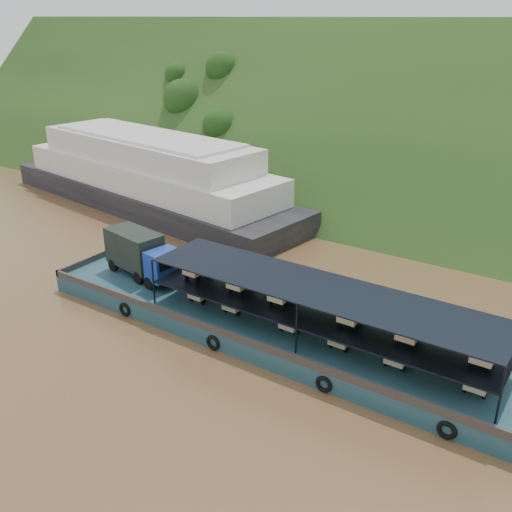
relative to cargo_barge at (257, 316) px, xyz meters
The scene contains 4 objects.
ground 2.32m from the cargo_barge, 125.78° to the left, with size 160.00×160.00×0.00m, color brown.
hillside 37.66m from the cargo_barge, 91.79° to the left, with size 140.00×28.00×28.00m, color #1C3513.
cargo_barge is the anchor object (origin of this frame).
passenger_ferry 30.52m from the cargo_barge, 147.15° to the left, with size 40.86×15.06×8.08m.
Camera 1 is at (20.15, -29.80, 19.93)m, focal length 40.00 mm.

